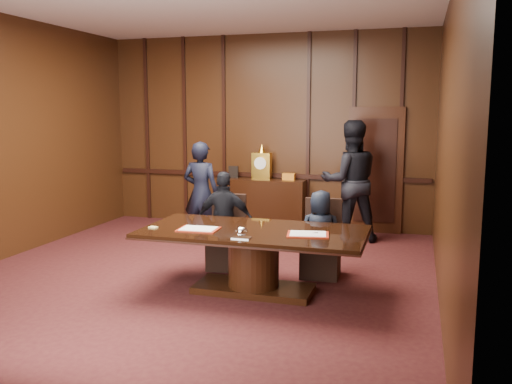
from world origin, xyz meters
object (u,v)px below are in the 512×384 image
sideboard (262,202)px  witness_left (201,193)px  conference_table (254,250)px  signatory_right (320,234)px  witness_right (350,181)px  signatory_left (225,221)px

sideboard → witness_left: (-0.60, -1.43, 0.34)m
conference_table → signatory_right: size_ratio=2.30×
witness_left → witness_right: 2.44m
conference_table → signatory_left: bearing=129.1°
conference_table → witness_left: 2.54m
signatory_right → witness_left: size_ratio=0.69×
signatory_left → signatory_right: signatory_left is taller
conference_table → signatory_right: signatory_right is taller
conference_table → signatory_left: signatory_left is taller
conference_table → witness_right: witness_right is taller
signatory_right → witness_right: 2.16m
witness_right → conference_table: bearing=55.4°
signatory_right → witness_left: (-2.15, 1.22, 0.26)m
witness_right → signatory_right: bearing=67.0°
conference_table → witness_left: (-1.50, 2.02, 0.32)m
conference_table → sideboard: bearing=104.6°
sideboard → conference_table: bearing=-75.4°
signatory_right → sideboard: bearing=-69.3°
sideboard → witness_right: bearing=-18.0°
signatory_right → witness_right: witness_right is taller
sideboard → witness_right: witness_right is taller
signatory_left → witness_right: 2.57m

